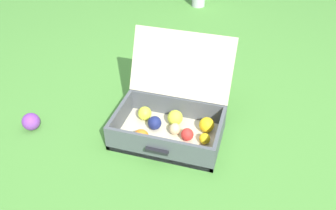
{
  "coord_description": "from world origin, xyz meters",
  "views": [
    {
      "loc": [
        0.28,
        -1.3,
        1.2
      ],
      "look_at": [
        -0.09,
        -0.04,
        0.21
      ],
      "focal_mm": 36.97,
      "sensor_mm": 36.0,
      "label": 1
    }
  ],
  "objects": [
    {
      "name": "stray_ball_on_grass",
      "position": [
        -0.8,
        -0.17,
        0.05
      ],
      "size": [
        0.09,
        0.09,
        0.09
      ],
      "primitive_type": "sphere",
      "color": "purple",
      "rests_on": "ground"
    },
    {
      "name": "ground_plane",
      "position": [
        0.0,
        0.0,
        0.0
      ],
      "size": [
        16.0,
        16.0,
        0.0
      ],
      "primitive_type": "plane",
      "color": "#4C8C38"
    },
    {
      "name": "open_suitcase",
      "position": [
        -0.09,
        0.02,
        0.1
      ],
      "size": [
        0.53,
        0.52,
        0.45
      ],
      "color": "beige",
      "rests_on": "ground"
    }
  ]
}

